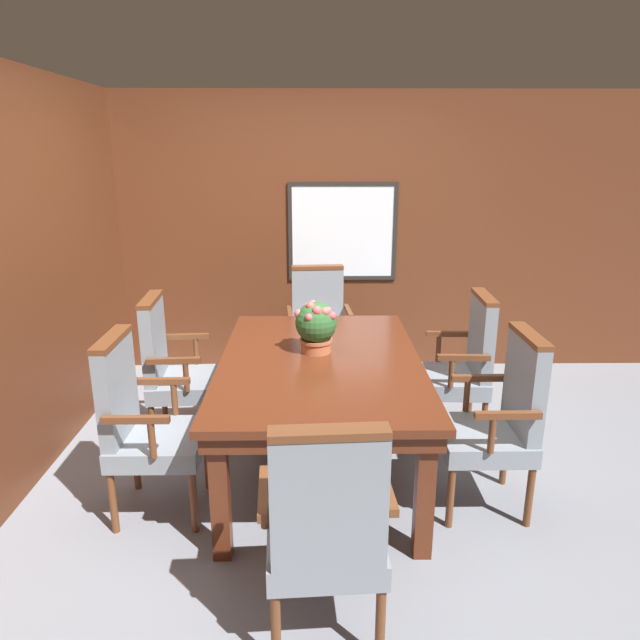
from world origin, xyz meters
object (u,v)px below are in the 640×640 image
(chair_head_near, at_px, (326,526))
(chair_right_far, at_px, (462,363))
(potted_plant, at_px, (316,326))
(dining_table, at_px, (320,373))
(chair_head_far, at_px, (319,326))
(chair_right_near, at_px, (499,417))
(chair_left_near, at_px, (142,421))
(chair_left_far, at_px, (174,366))

(chair_head_near, relative_size, chair_right_far, 1.00)
(chair_right_far, bearing_deg, potted_plant, -70.55)
(dining_table, distance_m, chair_head_far, 1.32)
(chair_head_far, xyz_separation_m, chair_right_near, (0.98, -1.71, 0.00))
(chair_left_near, relative_size, potted_plant, 3.13)
(chair_left_far, distance_m, chair_head_far, 1.35)
(dining_table, xyz_separation_m, chair_left_near, (-0.97, -0.42, -0.11))
(chair_right_near, height_order, potted_plant, potted_plant)
(chair_left_near, bearing_deg, chair_right_far, -66.56)
(dining_table, xyz_separation_m, potted_plant, (-0.02, 0.12, 0.26))
(chair_left_far, relative_size, chair_right_near, 1.00)
(chair_left_near, distance_m, chair_right_near, 1.96)
(chair_head_near, bearing_deg, chair_head_far, -93.28)
(chair_head_far, bearing_deg, chair_head_near, -94.24)
(chair_left_far, bearing_deg, chair_head_far, -50.95)
(chair_left_near, bearing_deg, potted_plant, -60.38)
(chair_right_far, relative_size, potted_plant, 3.13)
(dining_table, height_order, chair_right_far, chair_right_far)
(chair_right_far, distance_m, potted_plant, 1.12)
(chair_head_near, height_order, potted_plant, potted_plant)
(chair_head_near, bearing_deg, potted_plant, -92.13)
(chair_left_far, xyz_separation_m, chair_head_near, (1.00, -1.73, 0.00))
(chair_left_near, distance_m, chair_right_far, 2.14)
(chair_right_far, bearing_deg, chair_head_far, -129.59)
(chair_head_near, distance_m, chair_right_near, 1.36)
(chair_left_near, bearing_deg, chair_head_near, -132.98)
(chair_right_near, relative_size, potted_plant, 3.13)
(potted_plant, bearing_deg, chair_right_far, 17.07)
(chair_head_far, relative_size, chair_right_near, 1.00)
(chair_head_far, bearing_deg, chair_left_far, -141.65)
(dining_table, distance_m, chair_left_near, 1.07)
(dining_table, distance_m, chair_left_far, 1.08)
(dining_table, relative_size, chair_right_far, 1.78)
(dining_table, xyz_separation_m, chair_right_far, (0.98, 0.43, -0.11))
(chair_head_far, bearing_deg, chair_right_near, -64.37)
(chair_left_near, relative_size, chair_right_far, 1.00)
(chair_left_near, bearing_deg, dining_table, -66.91)
(chair_head_near, relative_size, chair_right_near, 1.00)
(chair_head_near, relative_size, chair_head_far, 1.00)
(chair_right_near, bearing_deg, potted_plant, -117.29)
(chair_left_far, height_order, chair_head_near, same)
(chair_left_far, height_order, chair_right_far, same)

